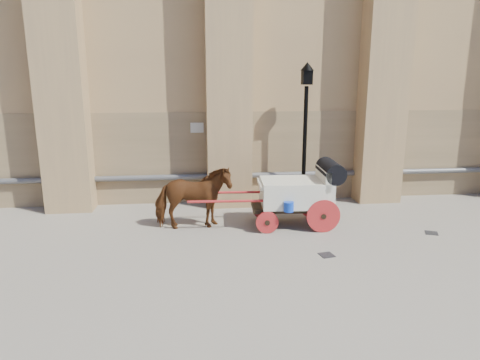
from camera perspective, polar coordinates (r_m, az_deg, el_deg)
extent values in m
plane|color=slate|center=(10.90, 5.48, -8.49)|extent=(90.00, 90.00, 0.00)
cube|color=#977B56|center=(14.85, 9.98, 3.31)|extent=(44.00, 0.35, 3.00)
cylinder|color=#59595B|center=(14.71, 10.18, 0.83)|extent=(42.00, 0.18, 0.18)
cube|color=beige|center=(13.95, -5.75, 6.96)|extent=(0.42, 0.04, 0.32)
imported|color=brown|center=(11.73, -6.30, -2.40)|extent=(2.11, 1.06, 1.74)
cube|color=black|center=(12.11, 6.89, -3.48)|extent=(2.27, 1.13, 0.12)
cube|color=silver|center=(12.01, 7.42, -1.63)|extent=(1.98, 1.37, 0.71)
cube|color=silver|center=(12.08, 11.01, 0.28)|extent=(0.22, 1.27, 0.55)
cube|color=silver|center=(11.83, 3.37, -0.52)|extent=(0.41, 1.13, 0.10)
cylinder|color=black|center=(12.08, 11.98, 1.23)|extent=(0.63, 1.29, 0.56)
cylinder|color=red|center=(11.71, 11.06, -4.75)|extent=(0.91, 0.11, 0.91)
cylinder|color=red|center=(12.87, 9.74, -3.03)|extent=(0.91, 0.11, 0.91)
cylinder|color=red|center=(11.49, 3.65, -5.67)|extent=(0.61, 0.09, 0.61)
cylinder|color=red|center=(12.67, 3.00, -3.82)|extent=(0.61, 0.09, 0.61)
cylinder|color=red|center=(11.42, -0.95, -2.84)|extent=(2.42, 0.21, 0.07)
cylinder|color=red|center=(12.29, -1.10, -1.66)|extent=(2.42, 0.21, 0.07)
cylinder|color=#0E3CC8|center=(11.35, 6.52, -3.56)|extent=(0.26, 0.26, 0.26)
cylinder|color=black|center=(13.71, 8.59, 4.27)|extent=(0.13, 0.13, 3.82)
cone|color=black|center=(14.08, 8.35, -2.65)|extent=(0.38, 0.38, 0.38)
cube|color=black|center=(13.54, 8.92, 13.40)|extent=(0.30, 0.30, 0.45)
cone|color=black|center=(13.55, 8.97, 14.74)|extent=(0.42, 0.42, 0.25)
cube|color=black|center=(10.40, 11.48, -9.77)|extent=(0.38, 0.38, 0.01)
cube|color=black|center=(12.66, 24.17, -6.46)|extent=(0.42, 0.42, 0.01)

